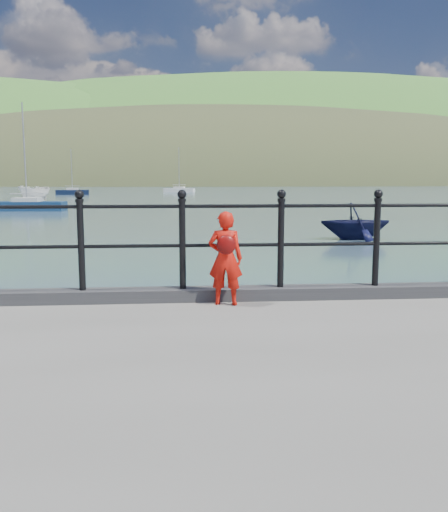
{
  "coord_description": "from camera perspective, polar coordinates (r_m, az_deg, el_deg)",
  "views": [
    {
      "loc": [
        -0.62,
        -6.64,
        2.48
      ],
      "look_at": [
        -0.1,
        -0.2,
        1.55
      ],
      "focal_mm": 38.0,
      "sensor_mm": 36.0,
      "label": 1
    }
  ],
  "objects": [
    {
      "name": "railing",
      "position": [
        6.55,
        0.85,
        2.44
      ],
      "size": [
        18.11,
        0.11,
        1.2
      ],
      "color": "black",
      "rests_on": "kerb"
    },
    {
      "name": "far_shore",
      "position": [
        250.37,
        4.38,
        2.45
      ],
      "size": [
        830.0,
        200.0,
        156.0
      ],
      "color": "#333A21",
      "rests_on": "ground"
    },
    {
      "name": "launch_white",
      "position": [
        60.19,
        -19.33,
        6.21
      ],
      "size": [
        3.32,
        4.75,
        1.72
      ],
      "primitive_type": "imported",
      "rotation": [
        0.0,
        0.0,
        -0.41
      ],
      "color": "white",
      "rests_on": "ground"
    },
    {
      "name": "sailboat_deep",
      "position": [
        95.12,
        -4.74,
        6.9
      ],
      "size": [
        5.53,
        3.01,
        7.96
      ],
      "rotation": [
        0.0,
        0.0,
        -0.28
      ],
      "color": "silver",
      "rests_on": "ground"
    },
    {
      "name": "kerb",
      "position": [
        6.67,
        0.84,
        -3.97
      ],
      "size": [
        60.0,
        0.3,
        0.15
      ],
      "primitive_type": "cube",
      "color": "#28282B",
      "rests_on": "quay"
    },
    {
      "name": "child",
      "position": [
        6.32,
        0.15,
        -0.18
      ],
      "size": [
        0.44,
        0.35,
        1.1
      ],
      "rotation": [
        0.0,
        0.0,
        2.95
      ],
      "color": "red",
      "rests_on": "quay"
    },
    {
      "name": "ground",
      "position": [
        7.11,
        0.7,
        -12.21
      ],
      "size": [
        600.0,
        600.0,
        0.0
      ],
      "primitive_type": "plane",
      "color": "#2D4251",
      "rests_on": "ground"
    },
    {
      "name": "sailboat_port",
      "position": [
        44.07,
        -20.01,
        4.94
      ],
      "size": [
        5.76,
        2.16,
        8.25
      ],
      "rotation": [
        0.0,
        0.0,
        -0.06
      ],
      "color": "navy",
      "rests_on": "ground"
    },
    {
      "name": "launch_navy",
      "position": [
        22.63,
        13.66,
        3.59
      ],
      "size": [
        2.9,
        2.52,
        1.5
      ],
      "primitive_type": "imported",
      "rotation": [
        0.0,
        0.0,
        1.6
      ],
      "color": "black",
      "rests_on": "ground"
    },
    {
      "name": "sailboat_left",
      "position": [
        85.14,
        -15.66,
        6.47
      ],
      "size": [
        4.89,
        1.84,
        7.0
      ],
      "rotation": [
        0.0,
        0.0,
        0.08
      ],
      "color": "black",
      "rests_on": "ground"
    }
  ]
}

